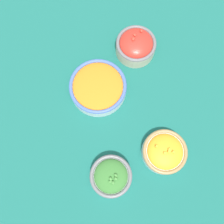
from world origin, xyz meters
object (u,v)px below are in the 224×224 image
bowl_carrots (98,87)px  bowl_broccoli (111,176)px  bowl_squash (165,152)px  bowl_cherry_tomatoes (136,45)px

bowl_carrots → bowl_broccoli: 0.29m
bowl_squash → bowl_cherry_tomatoes: size_ratio=1.02×
bowl_carrots → bowl_broccoli: bowl_broccoli is taller
bowl_carrots → bowl_squash: size_ratio=1.35×
bowl_carrots → bowl_broccoli: (0.29, -0.03, -0.00)m
bowl_broccoli → bowl_cherry_tomatoes: (-0.40, 0.19, 0.01)m
bowl_squash → bowl_cherry_tomatoes: bowl_cherry_tomatoes is taller
bowl_broccoli → bowl_squash: 0.18m
bowl_cherry_tomatoes → bowl_broccoli: bearing=-25.2°
bowl_broccoli → bowl_squash: size_ratio=0.92×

